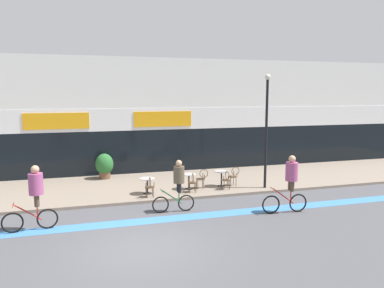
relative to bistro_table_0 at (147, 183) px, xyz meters
name	(u,v)px	position (x,y,z in m)	size (l,w,h in m)	color
ground_plane	(141,249)	(-1.14, -5.56, -0.62)	(120.00, 120.00, 0.00)	#4C4C51
sidewalk_slab	(118,188)	(-1.14, 1.69, -0.56)	(40.00, 5.50, 0.12)	gray
storefront_facade	(109,116)	(-1.14, 6.40, 2.61)	(40.00, 4.06, 6.50)	silver
bike_lane_stripe	(131,222)	(-1.14, -3.20, -0.62)	(36.00, 0.70, 0.01)	#3D7AB7
bistro_table_0	(147,183)	(0.00, 0.00, 0.00)	(0.70, 0.70, 0.70)	black
bistro_table_1	(189,178)	(1.99, 0.26, 0.01)	(0.68, 0.68, 0.72)	black
bistro_table_2	(222,175)	(3.63, 0.33, 0.03)	(0.71, 0.71, 0.74)	black
cafe_chair_0_near	(150,186)	(0.00, -0.63, 0.02)	(0.41, 0.58, 0.90)	#4C3823
cafe_chair_1_near	(193,181)	(1.98, -0.36, 0.02)	(0.44, 0.59, 0.90)	#4C3823
cafe_chair_1_side	(202,177)	(2.61, 0.25, 0.02)	(0.59, 0.43, 0.90)	#4C3823
cafe_chair_2_near	(226,179)	(3.63, -0.30, 0.02)	(0.41, 0.58, 0.90)	#4C3823
cafe_chair_2_side	(234,175)	(4.25, 0.33, 0.02)	(0.59, 0.43, 0.90)	#4C3823
planter_pot	(104,165)	(-1.64, 3.60, 0.19)	(0.92, 0.92, 1.31)	brown
lamp_post	(266,123)	(5.51, -0.49, 2.54)	(0.26, 0.26, 5.29)	black
cyclist_0	(178,182)	(0.76, -2.48, 0.56)	(1.65, 0.49, 2.03)	black
cyclist_1	(290,180)	(4.84, -3.78, 0.67)	(1.82, 0.55, 2.22)	black
cyclist_2	(35,192)	(-4.26, -3.05, 0.67)	(1.77, 0.56, 2.20)	black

